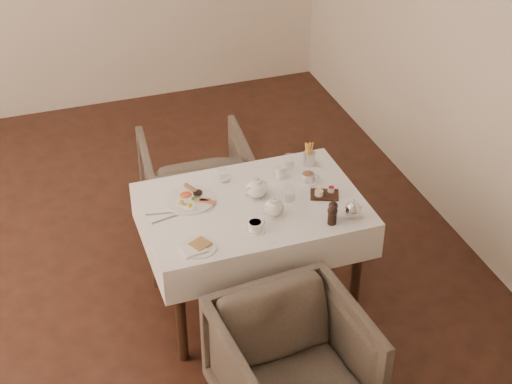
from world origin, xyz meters
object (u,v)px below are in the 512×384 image
object	(u,v)px
armchair_far	(196,183)
teapot_centre	(257,187)
table	(252,219)
armchair_near	(292,367)
breakfast_plate	(190,199)

from	to	relation	value
armchair_far	teapot_centre	xyz separation A→B (m)	(0.15, -0.88, 0.49)
table	teapot_centre	distance (m)	0.20
armchair_near	armchair_far	bearing A→B (deg)	85.34
armchair_near	armchair_far	world-z (taller)	armchair_near
armchair_near	breakfast_plate	size ratio (longest dim) A/B	2.53
breakfast_plate	armchair_near	bearing A→B (deg)	-76.21
table	armchair_far	xyz separation A→B (m)	(-0.10, 0.93, -0.30)
table	armchair_near	world-z (taller)	table
armchair_near	breakfast_plate	bearing A→B (deg)	97.89
armchair_near	teapot_centre	bearing A→B (deg)	76.84
armchair_near	breakfast_plate	distance (m)	1.17
breakfast_plate	teapot_centre	xyz separation A→B (m)	(0.38, -0.09, 0.06)
breakfast_plate	teapot_centre	world-z (taller)	teapot_centre
armchair_far	breakfast_plate	bearing A→B (deg)	78.43
teapot_centre	armchair_far	bearing A→B (deg)	77.44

